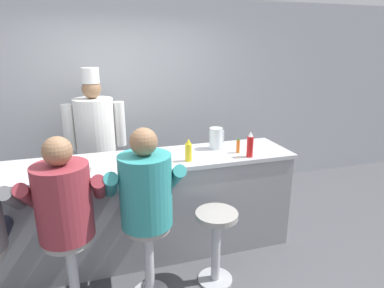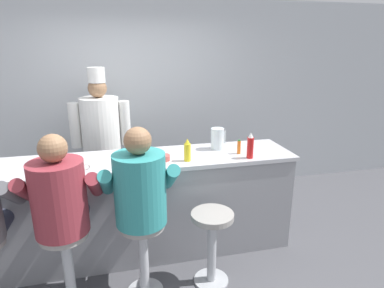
# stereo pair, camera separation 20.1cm
# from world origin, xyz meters

# --- Properties ---
(ground_plane) EXTENTS (20.00, 20.00, 0.00)m
(ground_plane) POSITION_xyz_m (0.00, 0.00, 0.00)
(ground_plane) COLOR #4C4C51
(wall_back) EXTENTS (10.00, 0.06, 2.70)m
(wall_back) POSITION_xyz_m (0.00, 1.79, 1.35)
(wall_back) COLOR #B2B7BC
(wall_back) RESTS_ON ground_plane
(diner_counter) EXTENTS (3.14, 0.68, 1.03)m
(diner_counter) POSITION_xyz_m (0.00, 0.34, 0.52)
(diner_counter) COLOR gray
(diner_counter) RESTS_ON ground_plane
(ketchup_bottle_red) EXTENTS (0.06, 0.06, 0.26)m
(ketchup_bottle_red) POSITION_xyz_m (1.07, 0.10, 1.15)
(ketchup_bottle_red) COLOR red
(ketchup_bottle_red) RESTS_ON diner_counter
(mustard_bottle_yellow) EXTENTS (0.07, 0.07, 0.22)m
(mustard_bottle_yellow) POSITION_xyz_m (0.46, 0.16, 1.13)
(mustard_bottle_yellow) COLOR yellow
(mustard_bottle_yellow) RESTS_ON diner_counter
(hot_sauce_bottle_orange) EXTENTS (0.04, 0.04, 0.15)m
(hot_sauce_bottle_orange) POSITION_xyz_m (1.02, 0.25, 1.10)
(hot_sauce_bottle_orange) COLOR orange
(hot_sauce_bottle_orange) RESTS_ON diner_counter
(water_pitcher_clear) EXTENTS (0.16, 0.14, 0.23)m
(water_pitcher_clear) POSITION_xyz_m (0.85, 0.45, 1.14)
(water_pitcher_clear) COLOR silver
(water_pitcher_clear) RESTS_ON diner_counter
(breakfast_plate) EXTENTS (0.27, 0.27, 0.05)m
(breakfast_plate) POSITION_xyz_m (0.00, 0.26, 1.04)
(breakfast_plate) COLOR white
(breakfast_plate) RESTS_ON diner_counter
(cereal_bowl) EXTENTS (0.15, 0.15, 0.05)m
(cereal_bowl) POSITION_xyz_m (0.23, 0.23, 1.06)
(cereal_bowl) COLOR #B24C47
(cereal_bowl) RESTS_ON diner_counter
(coffee_mug_white) EXTENTS (0.14, 0.09, 0.09)m
(coffee_mug_white) POSITION_xyz_m (-0.51, 0.08, 1.07)
(coffee_mug_white) COLOR white
(coffee_mug_white) RESTS_ON diner_counter
(diner_seated_maroon) EXTENTS (0.62, 0.61, 1.49)m
(diner_seated_maroon) POSITION_xyz_m (-0.64, -0.27, 0.93)
(diner_seated_maroon) COLOR #B2B5BA
(diner_seated_maroon) RESTS_ON ground_plane
(diner_seated_teal) EXTENTS (0.63, 0.62, 1.50)m
(diner_seated_teal) POSITION_xyz_m (-0.03, -0.27, 0.94)
(diner_seated_teal) COLOR #B2B5BA
(diner_seated_teal) RESTS_ON ground_plane
(empty_stool_round) EXTENTS (0.37, 0.37, 0.70)m
(empty_stool_round) POSITION_xyz_m (0.58, -0.31, 0.47)
(empty_stool_round) COLOR #B2B5BA
(empty_stool_round) RESTS_ON ground_plane
(cook_in_whites_near) EXTENTS (0.72, 0.46, 1.85)m
(cook_in_whites_near) POSITION_xyz_m (-0.38, 1.30, 1.02)
(cook_in_whites_near) COLOR #232328
(cook_in_whites_near) RESTS_ON ground_plane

